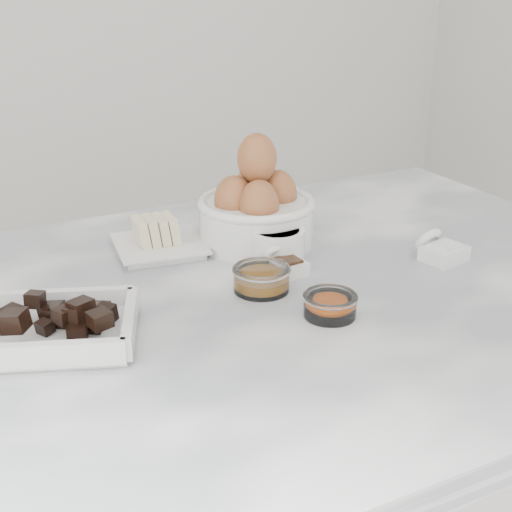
{
  "coord_description": "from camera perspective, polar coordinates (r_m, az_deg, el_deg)",
  "views": [
    {
      "loc": [
        -0.38,
        -0.76,
        1.35
      ],
      "look_at": [
        0.02,
        0.03,
        0.98
      ],
      "focal_mm": 50.0,
      "sensor_mm": 36.0,
      "label": 1
    }
  ],
  "objects": [
    {
      "name": "marble_slab",
      "position": [
        0.95,
        -0.25,
        -4.17
      ],
      "size": [
        1.2,
        0.8,
        0.04
      ],
      "primitive_type": "cube",
      "color": "white",
      "rests_on": "cabinet"
    },
    {
      "name": "chocolate_dish",
      "position": [
        0.85,
        -16.04,
        -5.28
      ],
      "size": [
        0.23,
        0.2,
        0.05
      ],
      "color": "white",
      "rests_on": "marble_slab"
    },
    {
      "name": "butter_plate",
      "position": [
        1.08,
        -7.87,
        1.32
      ],
      "size": [
        0.15,
        0.15,
        0.05
      ],
      "color": "white",
      "rests_on": "marble_slab"
    },
    {
      "name": "sugar_ramekin",
      "position": [
        1.04,
        1.68,
        0.99
      ],
      "size": [
        0.08,
        0.08,
        0.05
      ],
      "color": "white",
      "rests_on": "marble_slab"
    },
    {
      "name": "egg_bowl",
      "position": [
        1.09,
        0.01,
        3.79
      ],
      "size": [
        0.18,
        0.18,
        0.17
      ],
      "color": "white",
      "rests_on": "marble_slab"
    },
    {
      "name": "honey_bowl",
      "position": [
        0.95,
        0.44,
        -1.79
      ],
      "size": [
        0.08,
        0.08,
        0.03
      ],
      "color": "white",
      "rests_on": "marble_slab"
    },
    {
      "name": "zest_bowl",
      "position": [
        0.88,
        5.94,
        -3.85
      ],
      "size": [
        0.07,
        0.07,
        0.03
      ],
      "color": "white",
      "rests_on": "marble_slab"
    },
    {
      "name": "vanilla_spoon",
      "position": [
        1.0,
        2.15,
        -0.67
      ],
      "size": [
        0.06,
        0.07,
        0.04
      ],
      "color": "white",
      "rests_on": "marble_slab"
    },
    {
      "name": "salt_spoon",
      "position": [
        1.08,
        14.5,
        0.52
      ],
      "size": [
        0.07,
        0.08,
        0.05
      ],
      "color": "white",
      "rests_on": "marble_slab"
    }
  ]
}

